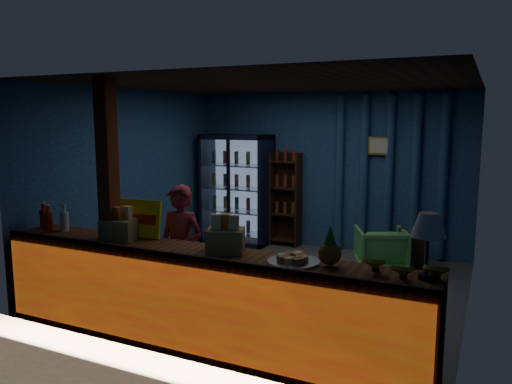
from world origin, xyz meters
TOP-DOWN VIEW (x-y plane):
  - ground at (0.00, 0.00)m, footprint 4.60×4.60m
  - room_walls at (0.00, 0.00)m, footprint 4.60×4.60m
  - counter at (0.00, -1.91)m, footprint 4.40×0.57m
  - support_post at (-1.05, -1.90)m, footprint 0.16×0.16m
  - beverage_cooler at (-1.55, 1.92)m, footprint 1.20×0.62m
  - bottle_shelf at (-0.70, 2.06)m, footprint 0.50×0.28m
  - curtain_folds at (1.00, 2.14)m, footprint 1.74×0.14m
  - framed_picture at (0.85, 2.10)m, footprint 0.36×0.04m
  - shopkeeper at (-0.56, -1.36)m, footprint 0.54×0.36m
  - green_chair at (1.09, 1.28)m, footprint 0.89×0.90m
  - side_table at (1.34, 1.49)m, footprint 0.67×0.58m
  - yellow_sign at (-0.84, -1.70)m, footprint 0.50×0.15m
  - soda_bottles at (-1.92, -1.86)m, footprint 0.40×0.17m
  - snack_box_left at (-0.95, -1.88)m, footprint 0.38×0.34m
  - snack_box_centre at (0.26, -1.82)m, footprint 0.42×0.38m
  - pastry_tray at (0.97, -1.89)m, footprint 0.46×0.46m
  - banana_bunches at (1.89, -1.88)m, footprint 0.68×0.28m
  - table_lamp at (2.05, -1.85)m, footprint 0.27×0.27m
  - pineapple at (1.27, -1.84)m, footprint 0.20×0.20m

SIDE VIEW (x-z plane):
  - ground at x=0.00m, z-range 0.00..0.00m
  - side_table at x=1.34m, z-range -0.05..0.56m
  - green_chair at x=1.09m, z-range 0.00..0.63m
  - counter at x=0.00m, z-range -0.02..0.97m
  - shopkeeper at x=-0.56m, z-range 0.00..1.48m
  - bottle_shelf at x=-0.70m, z-range -0.01..1.59m
  - beverage_cooler at x=-1.55m, z-range -0.02..1.88m
  - pastry_tray at x=0.97m, z-range 0.94..1.01m
  - banana_bunches at x=1.89m, z-range 0.95..1.10m
  - soda_bottles at x=-1.92m, z-range 0.92..1.22m
  - snack_box_left at x=-0.95m, z-range 0.90..1.25m
  - snack_box_centre at x=0.26m, z-range 0.90..1.26m
  - pineapple at x=1.27m, z-range 0.92..1.26m
  - yellow_sign at x=-0.84m, z-range 0.95..1.34m
  - support_post at x=-1.05m, z-range 0.00..2.60m
  - curtain_folds at x=1.00m, z-range 0.05..2.55m
  - table_lamp at x=2.05m, z-range 1.10..1.62m
  - room_walls at x=0.00m, z-range -0.73..3.87m
  - framed_picture at x=0.85m, z-range 1.61..1.89m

